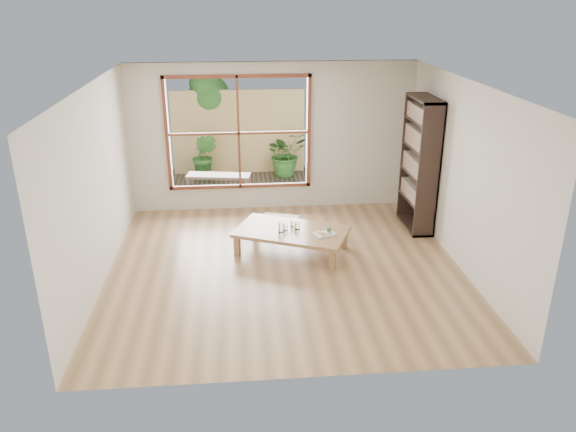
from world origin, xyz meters
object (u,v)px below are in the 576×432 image
object	(u,v)px
bookshelf	(420,164)
food_tray	(325,233)
garden_bench	(219,178)
low_table	(292,232)

from	to	relation	value
bookshelf	food_tray	distance (m)	2.09
bookshelf	food_tray	size ratio (longest dim) A/B	6.17
bookshelf	garden_bench	xyz separation A→B (m)	(-3.32, 1.87, -0.73)
bookshelf	food_tray	xyz separation A→B (m)	(-1.69, -1.01, -0.70)
low_table	garden_bench	size ratio (longest dim) A/B	1.48
bookshelf	garden_bench	world-z (taller)	bookshelf
food_tray	garden_bench	bearing A→B (deg)	100.59
food_tray	garden_bench	xyz separation A→B (m)	(-1.63, 2.89, -0.03)
low_table	garden_bench	world-z (taller)	garden_bench
bookshelf	garden_bench	bearing A→B (deg)	150.56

